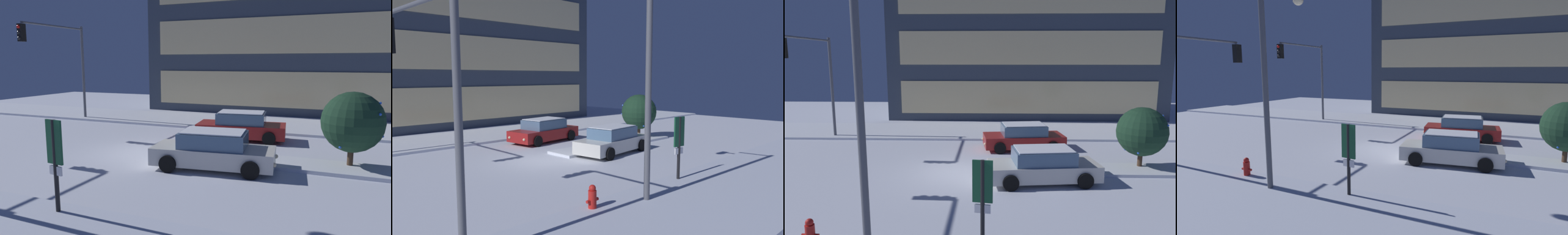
# 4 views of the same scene
# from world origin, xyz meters

# --- Properties ---
(ground) EXTENTS (52.00, 52.00, 0.00)m
(ground) POSITION_xyz_m (0.00, 0.00, 0.00)
(ground) COLOR silver
(curb_strip_far) EXTENTS (52.00, 5.20, 0.14)m
(curb_strip_far) POSITION_xyz_m (0.00, 8.88, 0.07)
(curb_strip_far) COLOR silver
(curb_strip_far) RESTS_ON ground
(median_strip) EXTENTS (9.00, 1.80, 0.14)m
(median_strip) POSITION_xyz_m (5.62, 0.35, 0.07)
(median_strip) COLOR silver
(median_strip) RESTS_ON ground
(car_near) EXTENTS (4.88, 2.41, 1.49)m
(car_near) POSITION_xyz_m (3.72, -1.19, 0.71)
(car_near) COLOR silver
(car_near) RESTS_ON ground
(car_far) EXTENTS (4.83, 2.54, 1.49)m
(car_far) POSITION_xyz_m (3.38, 4.36, 0.71)
(car_far) COLOR maroon
(car_far) RESTS_ON ground
(traffic_light_corner_far_left) EXTENTS (0.32, 5.57, 6.54)m
(traffic_light_corner_far_left) POSITION_xyz_m (-8.96, 4.92, 4.61)
(traffic_light_corner_far_left) COLOR #565960
(traffic_light_corner_far_left) RESTS_ON ground
(street_lamp_arched) EXTENTS (0.69, 2.74, 7.62)m
(street_lamp_arched) POSITION_xyz_m (-1.77, -6.71, 4.97)
(street_lamp_arched) COLOR #565960
(street_lamp_arched) RESTS_ON ground
(fire_hydrant) EXTENTS (0.48, 0.26, 0.88)m
(fire_hydrant) POSITION_xyz_m (-3.54, -6.76, 0.42)
(fire_hydrant) COLOR red
(fire_hydrant) RESTS_ON ground
(parking_info_sign) EXTENTS (0.55, 0.14, 2.61)m
(parking_info_sign) POSITION_xyz_m (1.27, -6.81, 1.64)
(parking_info_sign) COLOR black
(parking_info_sign) RESTS_ON ground
(decorated_tree_median) EXTENTS (2.32, 2.32, 2.98)m
(decorated_tree_median) POSITION_xyz_m (8.63, 0.79, 1.82)
(decorated_tree_median) COLOR #473323
(decorated_tree_median) RESTS_ON ground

